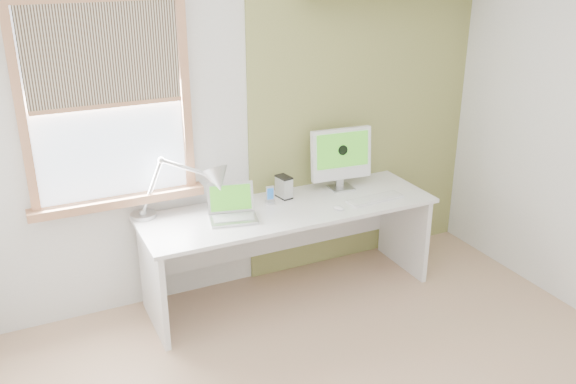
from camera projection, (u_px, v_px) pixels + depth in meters
room at (377, 207)px, 3.12m from camera, size 4.04×3.54×2.64m
accent_wall at (363, 109)px, 4.97m from camera, size 2.00×0.02×2.60m
window at (107, 106)px, 4.06m from camera, size 1.20×0.14×1.42m
desk at (286, 228)px, 4.68m from camera, size 2.20×0.70×0.73m
desk_lamp at (203, 184)px, 4.36m from camera, size 0.74×0.42×0.44m
laptop at (232, 210)px, 4.37m from camera, size 0.38×0.33×0.23m
phone_dock at (270, 199)px, 4.60m from camera, size 0.08×0.08×0.14m
external_drive at (284, 187)px, 4.70m from camera, size 0.10×0.14×0.17m
imac at (341, 155)px, 4.82m from camera, size 0.50×0.18×0.48m
keyboard at (375, 199)px, 4.68m from camera, size 0.46×0.15×0.02m
mouse at (339, 208)px, 4.51m from camera, size 0.08×0.11×0.03m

